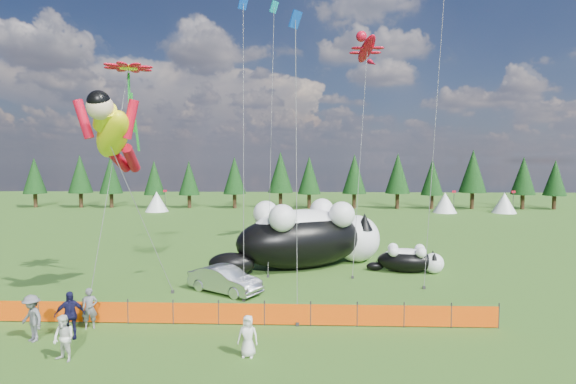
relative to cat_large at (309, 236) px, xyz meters
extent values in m
plane|color=#0F3509|center=(-3.05, -7.91, -2.12)|extent=(160.00, 160.00, 0.00)
cylinder|color=#262626|center=(-12.05, -10.91, -1.57)|extent=(0.06, 0.06, 1.10)
cylinder|color=#262626|center=(-10.05, -10.91, -1.57)|extent=(0.06, 0.06, 1.10)
cylinder|color=#262626|center=(-8.05, -10.91, -1.57)|extent=(0.06, 0.06, 1.10)
cylinder|color=#262626|center=(-6.05, -10.91, -1.57)|extent=(0.06, 0.06, 1.10)
cylinder|color=#262626|center=(-4.05, -10.91, -1.57)|extent=(0.06, 0.06, 1.10)
cylinder|color=#262626|center=(-2.05, -10.91, -1.57)|extent=(0.06, 0.06, 1.10)
cylinder|color=#262626|center=(-0.05, -10.91, -1.57)|extent=(0.06, 0.06, 1.10)
cylinder|color=#262626|center=(1.95, -10.91, -1.57)|extent=(0.06, 0.06, 1.10)
cylinder|color=#262626|center=(3.95, -10.91, -1.57)|extent=(0.06, 0.06, 1.10)
cylinder|color=#262626|center=(5.95, -10.91, -1.57)|extent=(0.06, 0.06, 1.10)
cylinder|color=#262626|center=(7.95, -10.91, -1.57)|extent=(0.06, 0.06, 1.10)
cube|color=#F44A05|center=(-13.05, -10.91, -1.62)|extent=(2.00, 0.04, 0.90)
cube|color=#F44A05|center=(-11.05, -10.91, -1.62)|extent=(2.00, 0.04, 0.90)
cube|color=#F44A05|center=(-9.05, -10.91, -1.62)|extent=(2.00, 0.04, 0.90)
cube|color=#F44A05|center=(-7.05, -10.91, -1.62)|extent=(2.00, 0.04, 0.90)
cube|color=#F44A05|center=(-5.05, -10.91, -1.62)|extent=(2.00, 0.04, 0.90)
cube|color=#F44A05|center=(-3.05, -10.91, -1.62)|extent=(2.00, 0.04, 0.90)
cube|color=#F44A05|center=(-1.05, -10.91, -1.62)|extent=(2.00, 0.04, 0.90)
cube|color=#F44A05|center=(0.95, -10.91, -1.62)|extent=(2.00, 0.04, 0.90)
cube|color=#F44A05|center=(2.95, -10.91, -1.62)|extent=(2.00, 0.04, 0.90)
cube|color=#F44A05|center=(4.95, -10.91, -1.62)|extent=(2.00, 0.04, 0.90)
cube|color=#F44A05|center=(6.95, -10.91, -1.62)|extent=(2.00, 0.04, 0.90)
ellipsoid|color=black|center=(-0.48, -0.24, -0.27)|extent=(10.19, 8.05, 3.70)
ellipsoid|color=white|center=(-0.48, -0.24, 0.66)|extent=(7.62, 5.92, 2.26)
sphere|color=white|center=(3.36, 1.72, -0.47)|extent=(3.29, 3.29, 3.29)
sphere|color=#DF5681|center=(4.61, 2.36, -0.47)|extent=(0.46, 0.46, 0.46)
ellipsoid|color=black|center=(-4.86, -2.49, -1.40)|extent=(3.21, 2.59, 1.44)
cone|color=black|center=(3.81, 0.85, 0.84)|extent=(1.15, 1.15, 1.15)
cone|color=black|center=(2.91, 2.60, 0.84)|extent=(1.15, 1.15, 1.15)
sphere|color=white|center=(0.93, 1.97, 1.48)|extent=(1.72, 1.72, 1.72)
sphere|color=white|center=(2.14, -0.40, 1.48)|extent=(1.72, 1.72, 1.72)
sphere|color=white|center=(-2.91, 0.01, 1.48)|extent=(1.72, 1.72, 1.72)
sphere|color=white|center=(-1.69, -2.37, 1.48)|extent=(1.72, 1.72, 1.72)
ellipsoid|color=black|center=(6.19, -1.24, -1.39)|extent=(3.86, 2.27, 1.45)
ellipsoid|color=white|center=(6.19, -1.24, -1.03)|extent=(2.91, 1.65, 0.89)
sphere|color=white|center=(7.86, -1.53, -1.47)|extent=(1.29, 1.29, 1.29)
sphere|color=#DF5681|center=(8.41, -1.62, -1.47)|extent=(0.18, 0.18, 0.18)
ellipsoid|color=black|center=(4.28, -0.92, -1.83)|extent=(1.21, 0.74, 0.57)
cone|color=black|center=(7.80, -1.91, -0.95)|extent=(0.45, 0.45, 0.45)
cone|color=black|center=(7.93, -1.14, -0.95)|extent=(0.45, 0.45, 0.45)
sphere|color=white|center=(7.16, -0.87, -0.70)|extent=(0.68, 0.68, 0.68)
sphere|color=white|center=(6.98, -1.91, -0.70)|extent=(0.68, 0.68, 0.68)
sphere|color=white|center=(5.48, -0.59, -0.70)|extent=(0.68, 0.68, 0.68)
sphere|color=white|center=(5.31, -1.63, -0.70)|extent=(0.68, 0.68, 0.68)
imported|color=silver|center=(-4.62, -6.13, -1.41)|extent=(4.43, 3.52, 1.41)
imported|color=#5C5D61|center=(-9.45, -11.51, -1.25)|extent=(0.74, 0.62, 1.73)
imported|color=silver|center=(-8.87, -14.65, -1.28)|extent=(0.93, 0.74, 1.67)
imported|color=#141336|center=(-9.72, -12.64, -1.15)|extent=(1.27, 0.98, 1.93)
imported|color=#5C5D61|center=(-11.07, -12.96, -1.18)|extent=(1.35, 1.14, 1.87)
imported|color=silver|center=(-2.37, -14.02, -1.35)|extent=(0.79, 0.55, 1.53)
cylinder|color=#595959|center=(-8.58, -7.22, 2.15)|extent=(0.03, 0.03, 8.72)
cube|color=#262626|center=(-7.42, -6.36, -2.04)|extent=(0.15, 0.15, 0.16)
cylinder|color=#595959|center=(3.56, 1.56, 5.88)|extent=(0.03, 0.03, 18.23)
cube|color=#262626|center=(2.60, -2.98, -2.04)|extent=(0.15, 0.15, 0.16)
cylinder|color=#595959|center=(-10.18, -7.57, 4.03)|extent=(0.03, 0.03, 12.60)
cube|color=#262626|center=(-10.55, -9.46, -2.04)|extent=(0.15, 0.15, 0.16)
cube|color=green|center=(-9.81, -5.68, 7.63)|extent=(0.19, 0.19, 4.22)
cylinder|color=#595959|center=(-3.79, -4.39, 6.46)|extent=(0.03, 0.03, 18.03)
cube|color=#262626|center=(-3.40, -7.58, -2.04)|extent=(0.15, 0.15, 0.16)
cylinder|color=#595959|center=(7.65, -2.08, 7.85)|extent=(0.03, 0.03, 20.70)
cube|color=#262626|center=(6.35, -5.08, -2.04)|extent=(0.15, 0.15, 0.16)
cylinder|color=#595959|center=(-0.69, -9.82, 4.77)|extent=(0.03, 0.03, 13.66)
cube|color=#262626|center=(-0.62, -10.91, -2.04)|extent=(0.15, 0.15, 0.16)
cylinder|color=#595959|center=(-2.54, 0.10, 7.04)|extent=(0.03, 0.03, 18.99)
cube|color=#262626|center=(-2.55, -2.91, -2.04)|extent=(0.15, 0.15, 0.16)
camera|label=1|loc=(-0.33, -29.88, 5.02)|focal=28.00mm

